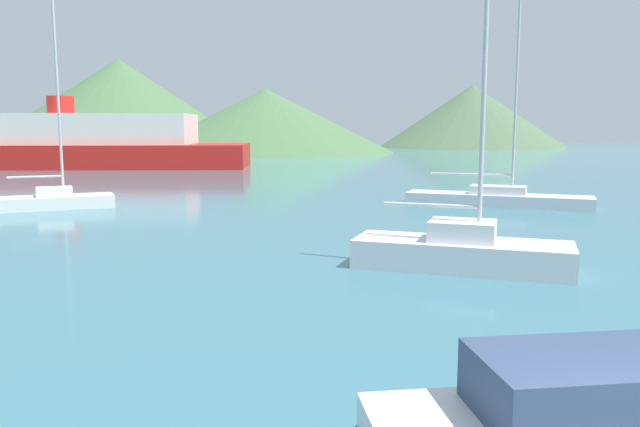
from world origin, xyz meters
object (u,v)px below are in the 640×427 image
sailboat_inner (462,249)px  sailboat_middle (498,197)px  ferry_distant (63,144)px  sailboat_outer (55,198)px

sailboat_inner → sailboat_middle: sailboat_middle is taller
ferry_distant → sailboat_middle: bearing=-44.2°
sailboat_middle → sailboat_outer: bearing=-156.9°
sailboat_outer → ferry_distant: bearing=87.8°
sailboat_inner → sailboat_outer: sailboat_outer is taller
sailboat_inner → ferry_distant: sailboat_inner is taller
sailboat_inner → ferry_distant: bearing=141.8°
sailboat_middle → sailboat_inner: bearing=-88.9°
sailboat_middle → sailboat_outer: (-20.06, 3.95, 0.04)m
sailboat_inner → sailboat_outer: size_ratio=0.97×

